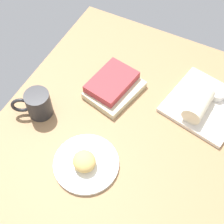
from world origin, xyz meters
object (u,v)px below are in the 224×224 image
scone_pastry (84,161)px  breakfast_wrap (198,104)px  square_plate (205,105)px  book_stack (113,86)px  round_plate (86,164)px  sauce_cup (217,94)px  coffee_mug (37,104)px

scone_pastry → breakfast_wrap: bearing=145.7°
square_plate → book_stack: book_stack is taller
round_plate → sauce_cup: sauce_cup is taller
scone_pastry → square_plate: size_ratio=0.31×
scone_pastry → square_plate: bearing=146.5°
breakfast_wrap → coffee_mug: coffee_mug is taller
round_plate → book_stack: size_ratio=0.93×
sauce_cup → coffee_mug: bearing=-57.6°
sauce_cup → book_stack: book_stack is taller
coffee_mug → square_plate: bearing=119.6°
scone_pastry → coffee_mug: bearing=-114.0°
square_plate → book_stack: size_ratio=1.10×
scone_pastry → sauce_cup: scone_pastry is taller
breakfast_wrap → coffee_mug: 55.84cm
square_plate → sauce_cup: (-5.08, 2.50, 2.25)cm
book_stack → coffee_mug: coffee_mug is taller
scone_pastry → coffee_mug: (-11.13, -24.96, 1.26)cm
round_plate → square_plate: size_ratio=0.84×
round_plate → scone_pastry: size_ratio=2.71×
sauce_cup → book_stack: size_ratio=0.25×
round_plate → coffee_mug: 27.42cm
round_plate → coffee_mug: bearing=-112.4°
breakfast_wrap → book_stack: bearing=-166.6°
breakfast_wrap → square_plate: bearing=68.7°
coffee_mug → sauce_cup: bearing=122.4°
coffee_mug → book_stack: bearing=137.5°
scone_pastry → book_stack: size_ratio=0.34×
square_plate → sauce_cup: sauce_cup is taller
scone_pastry → round_plate: bearing=175.5°
round_plate → square_plate: square_plate is taller
round_plate → book_stack: 31.70cm
scone_pastry → book_stack: bearing=-169.4°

